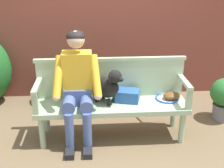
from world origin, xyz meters
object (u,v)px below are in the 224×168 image
Objects in this scene: person_seated at (77,84)px; sports_bag at (127,95)px; potted_plant at (224,97)px; dog_on_bench at (108,86)px; tennis_racket at (166,97)px; garden_bench at (112,108)px; baseball_glove at (172,96)px.

person_seated reaches higher than sports_bag.
potted_plant is at bearing 11.20° from sports_bag.
dog_on_bench is 0.75m from tennis_racket.
sports_bag is at bearing 18.61° from garden_bench.
potted_plant is (0.80, 0.26, -0.16)m from baseball_glove.
person_seated is 6.00× the size of baseball_glove.
garden_bench is 0.24m from sports_bag.
tennis_racket is 0.98× the size of potted_plant.
person_seated is at bearing -178.18° from garden_bench.
sports_bag is (0.59, 0.08, -0.20)m from person_seated.
baseball_glove is 0.86m from potted_plant.
tennis_racket is at bearing 4.71° from sports_bag.
tennis_racket reaches higher than garden_bench.
tennis_racket is 0.90m from potted_plant.
person_seated is at bearing 169.86° from baseball_glove.
baseball_glove is 0.79× the size of sports_bag.
person_seated is at bearing -173.77° from tennis_racket.
baseball_glove is at bearing -30.76° from tennis_racket.
dog_on_bench reaches higher than sports_bag.
person_seated is at bearing -172.54° from sports_bag.
sports_bag is at bearing -175.29° from tennis_racket.
potted_plant is (1.58, 0.30, -0.33)m from dog_on_bench.
dog_on_bench is at bearing -169.09° from potted_plant.
garden_bench is 6.41× the size of sports_bag.
sports_bag is at bearing 7.46° from person_seated.
person_seated reaches higher than tennis_racket.
dog_on_bench is 0.75× the size of tennis_racket.
garden_bench is 0.52m from person_seated.
baseball_glove is (0.74, 0.07, 0.10)m from garden_bench.
sports_bag is (-0.55, -0.00, 0.02)m from baseball_glove.
tennis_racket is at bearing 135.05° from baseball_glove.
garden_bench is at bearing -33.01° from dog_on_bench.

